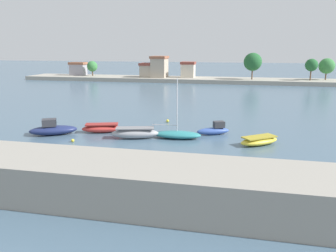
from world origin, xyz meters
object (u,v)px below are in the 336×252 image
at_px(moored_boat_0, 53,129).
at_px(moored_boat_1, 102,128).
at_px(moored_boat_3, 177,134).
at_px(mooring_buoy_1, 168,121).
at_px(moored_boat_2, 135,133).
at_px(mooring_buoy_0, 73,140).
at_px(moored_boat_4, 214,130).
at_px(moored_boat_5, 259,141).

xyz_separation_m(moored_boat_0, moored_boat_1, (5.03, 2.19, -0.13)).
distance_m(moored_boat_1, moored_boat_3, 9.12).
xyz_separation_m(moored_boat_1, mooring_buoy_1, (6.34, 6.97, -0.31)).
bearing_deg(moored_boat_2, mooring_buoy_0, -169.53).
distance_m(moored_boat_1, moored_boat_4, 13.03).
height_order(moored_boat_0, moored_boat_4, moored_boat_0).
xyz_separation_m(moored_boat_0, moored_boat_2, (9.62, 0.50, -0.04)).
relative_size(moored_boat_5, mooring_buoy_1, 11.85).
bearing_deg(moored_boat_0, mooring_buoy_1, 10.25).
bearing_deg(mooring_buoy_1, moored_boat_1, -132.26).
bearing_deg(moored_boat_5, moored_boat_2, 143.92).
relative_size(moored_boat_1, moored_boat_3, 0.75).
distance_m(moored_boat_3, moored_boat_5, 8.68).
bearing_deg(moored_boat_0, moored_boat_3, -22.24).
height_order(moored_boat_1, moored_boat_4, moored_boat_4).
height_order(moored_boat_2, mooring_buoy_1, moored_boat_2).
distance_m(moored_boat_2, mooring_buoy_1, 8.85).
xyz_separation_m(moored_boat_0, moored_boat_4, (17.92, 4.05, -0.11)).
bearing_deg(moored_boat_5, moored_boat_0, 144.58).
distance_m(moored_boat_0, mooring_buoy_0, 4.36).
height_order(moored_boat_2, moored_boat_5, moored_boat_2).
xyz_separation_m(moored_boat_5, mooring_buoy_1, (-11.41, 8.35, -0.24)).
height_order(moored_boat_5, mooring_buoy_0, moored_boat_5).
relative_size(moored_boat_1, moored_boat_2, 0.91).
height_order(moored_boat_0, mooring_buoy_0, moored_boat_0).
relative_size(moored_boat_2, mooring_buoy_0, 15.71).
bearing_deg(moored_boat_3, mooring_buoy_1, 107.31).
bearing_deg(moored_boat_2, moored_boat_3, -1.37).
distance_m(moored_boat_0, moored_boat_4, 18.37).
bearing_deg(moored_boat_3, moored_boat_5, -7.77).
relative_size(moored_boat_2, mooring_buoy_1, 14.01).
bearing_deg(moored_boat_4, moored_boat_2, 179.09).
xyz_separation_m(moored_boat_4, mooring_buoy_0, (-14.26, -6.38, -0.35)).
bearing_deg(moored_boat_2, moored_boat_5, -13.51).
height_order(moored_boat_0, moored_boat_2, moored_boat_0).
bearing_deg(mooring_buoy_0, moored_boat_2, 25.36).
relative_size(moored_boat_1, moored_boat_4, 1.24).
xyz_separation_m(moored_boat_1, moored_boat_5, (17.74, -1.37, -0.07)).
distance_m(moored_boat_3, mooring_buoy_1, 8.07).
xyz_separation_m(moored_boat_0, moored_boat_5, (22.77, 0.81, -0.20)).
relative_size(mooring_buoy_0, mooring_buoy_1, 0.89).
height_order(moored_boat_1, moored_boat_3, moored_boat_3).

